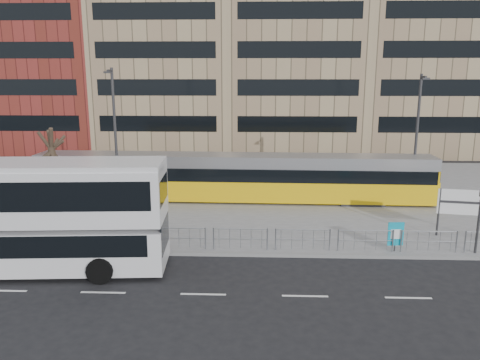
{
  "coord_description": "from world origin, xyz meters",
  "views": [
    {
      "loc": [
        0.1,
        -20.91,
        8.48
      ],
      "look_at": [
        -0.93,
        6.0,
        2.37
      ],
      "focal_mm": 35.0,
      "sensor_mm": 36.0,
      "label": 1
    }
  ],
  "objects_px": {
    "ad_panel": "(396,234)",
    "traffic_light_east": "(480,213)",
    "tram": "(233,177)",
    "station_sign": "(460,204)",
    "double_decker_bus": "(22,213)",
    "bare_tree": "(49,125)",
    "pedestrian": "(114,218)",
    "lamp_post_east": "(417,133)",
    "traffic_light_west": "(141,201)",
    "lamp_post_west": "(115,131)"
  },
  "relations": [
    {
      "from": "traffic_light_west",
      "to": "lamp_post_east",
      "type": "relative_size",
      "value": 0.37
    },
    {
      "from": "tram",
      "to": "traffic_light_east",
      "type": "bearing_deg",
      "value": -36.05
    },
    {
      "from": "lamp_post_east",
      "to": "ad_panel",
      "type": "bearing_deg",
      "value": -111.82
    },
    {
      "from": "double_decker_bus",
      "to": "station_sign",
      "type": "bearing_deg",
      "value": 9.19
    },
    {
      "from": "lamp_post_west",
      "to": "bare_tree",
      "type": "xyz_separation_m",
      "value": [
        -3.62,
        -1.52,
        0.5
      ]
    },
    {
      "from": "station_sign",
      "to": "traffic_light_west",
      "type": "height_order",
      "value": "traffic_light_west"
    },
    {
      "from": "lamp_post_west",
      "to": "lamp_post_east",
      "type": "bearing_deg",
      "value": 3.38
    },
    {
      "from": "tram",
      "to": "pedestrian",
      "type": "xyz_separation_m",
      "value": [
        -6.03,
        -6.94,
        -0.75
      ]
    },
    {
      "from": "traffic_light_east",
      "to": "lamp_post_east",
      "type": "xyz_separation_m",
      "value": [
        0.08,
        9.75,
        2.58
      ]
    },
    {
      "from": "lamp_post_west",
      "to": "bare_tree",
      "type": "bearing_deg",
      "value": -157.16
    },
    {
      "from": "double_decker_bus",
      "to": "tram",
      "type": "height_order",
      "value": "double_decker_bus"
    },
    {
      "from": "tram",
      "to": "station_sign",
      "type": "height_order",
      "value": "tram"
    },
    {
      "from": "ad_panel",
      "to": "lamp_post_east",
      "type": "height_order",
      "value": "lamp_post_east"
    },
    {
      "from": "ad_panel",
      "to": "traffic_light_east",
      "type": "bearing_deg",
      "value": -5.28
    },
    {
      "from": "tram",
      "to": "lamp_post_west",
      "type": "bearing_deg",
      "value": -174.07
    },
    {
      "from": "tram",
      "to": "bare_tree",
      "type": "height_order",
      "value": "bare_tree"
    },
    {
      "from": "station_sign",
      "to": "lamp_post_west",
      "type": "height_order",
      "value": "lamp_post_west"
    },
    {
      "from": "traffic_light_east",
      "to": "lamp_post_west",
      "type": "distance_m",
      "value": 21.68
    },
    {
      "from": "lamp_post_west",
      "to": "lamp_post_east",
      "type": "xyz_separation_m",
      "value": [
        19.8,
        1.17,
        -0.19
      ]
    },
    {
      "from": "station_sign",
      "to": "tram",
      "type": "bearing_deg",
      "value": 159.81
    },
    {
      "from": "double_decker_bus",
      "to": "station_sign",
      "type": "height_order",
      "value": "double_decker_bus"
    },
    {
      "from": "traffic_light_west",
      "to": "double_decker_bus",
      "type": "bearing_deg",
      "value": -121.94
    },
    {
      "from": "traffic_light_west",
      "to": "lamp_post_west",
      "type": "distance_m",
      "value": 8.3
    },
    {
      "from": "traffic_light_west",
      "to": "lamp_post_west",
      "type": "bearing_deg",
      "value": 129.03
    },
    {
      "from": "station_sign",
      "to": "pedestrian",
      "type": "distance_m",
      "value": 18.18
    },
    {
      "from": "pedestrian",
      "to": "double_decker_bus",
      "type": "bearing_deg",
      "value": 162.71
    },
    {
      "from": "double_decker_bus",
      "to": "ad_panel",
      "type": "distance_m",
      "value": 17.03
    },
    {
      "from": "station_sign",
      "to": "lamp_post_west",
      "type": "relative_size",
      "value": 0.29
    },
    {
      "from": "ad_panel",
      "to": "traffic_light_west",
      "type": "height_order",
      "value": "traffic_light_west"
    },
    {
      "from": "double_decker_bus",
      "to": "bare_tree",
      "type": "relative_size",
      "value": 1.68
    },
    {
      "from": "traffic_light_east",
      "to": "lamp_post_east",
      "type": "relative_size",
      "value": 0.37
    },
    {
      "from": "double_decker_bus",
      "to": "traffic_light_west",
      "type": "xyz_separation_m",
      "value": [
        4.13,
        4.0,
        -0.51
      ]
    },
    {
      "from": "pedestrian",
      "to": "tram",
      "type": "bearing_deg",
      "value": -31.03
    },
    {
      "from": "station_sign",
      "to": "traffic_light_west",
      "type": "xyz_separation_m",
      "value": [
        -16.47,
        -0.81,
        0.22
      ]
    },
    {
      "from": "ad_panel",
      "to": "tram",
      "type": "bearing_deg",
      "value": 128.41
    },
    {
      "from": "bare_tree",
      "to": "lamp_post_west",
      "type": "bearing_deg",
      "value": 22.84
    },
    {
      "from": "lamp_post_east",
      "to": "bare_tree",
      "type": "distance_m",
      "value": 23.58
    },
    {
      "from": "lamp_post_west",
      "to": "lamp_post_east",
      "type": "relative_size",
      "value": 1.05
    },
    {
      "from": "tram",
      "to": "ad_panel",
      "type": "xyz_separation_m",
      "value": [
        8.28,
        -9.11,
        -0.72
      ]
    },
    {
      "from": "double_decker_bus",
      "to": "bare_tree",
      "type": "xyz_separation_m",
      "value": [
        -2.8,
        9.56,
        2.76
      ]
    },
    {
      "from": "ad_panel",
      "to": "pedestrian",
      "type": "height_order",
      "value": "pedestrian"
    },
    {
      "from": "double_decker_bus",
      "to": "traffic_light_east",
      "type": "xyz_separation_m",
      "value": [
        20.53,
        2.5,
        -0.51
      ]
    },
    {
      "from": "station_sign",
      "to": "ad_panel",
      "type": "xyz_separation_m",
      "value": [
        -3.85,
        -2.22,
        -0.92
      ]
    },
    {
      "from": "tram",
      "to": "traffic_light_east",
      "type": "xyz_separation_m",
      "value": [
        12.06,
        -9.2,
        0.41
      ]
    },
    {
      "from": "pedestrian",
      "to": "traffic_light_east",
      "type": "relative_size",
      "value": 0.53
    },
    {
      "from": "pedestrian",
      "to": "lamp_post_west",
      "type": "relative_size",
      "value": 0.19
    },
    {
      "from": "pedestrian",
      "to": "lamp_post_east",
      "type": "height_order",
      "value": "lamp_post_east"
    },
    {
      "from": "lamp_post_east",
      "to": "pedestrian",
      "type": "bearing_deg",
      "value": -157.59
    },
    {
      "from": "station_sign",
      "to": "lamp_post_west",
      "type": "xyz_separation_m",
      "value": [
        -19.78,
        6.27,
        2.99
      ]
    },
    {
      "from": "pedestrian",
      "to": "lamp_post_east",
      "type": "xyz_separation_m",
      "value": [
        18.17,
        7.49,
        3.74
      ]
    }
  ]
}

